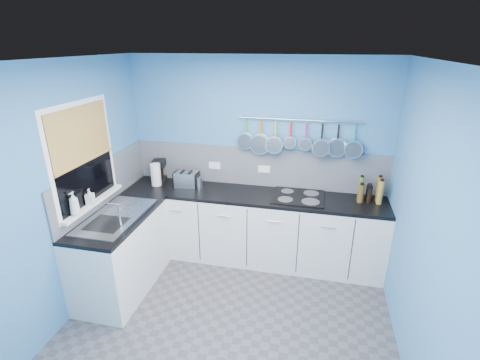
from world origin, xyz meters
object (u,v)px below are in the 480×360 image
at_px(soap_bottle_b, 90,197).
at_px(paper_towel, 156,175).
at_px(soap_bottle_a, 74,204).
at_px(coffee_maker, 159,171).
at_px(toaster, 187,179).
at_px(canister, 199,182).
at_px(hob, 299,197).

relative_size(soap_bottle_b, paper_towel, 0.60).
distance_m(soap_bottle_a, coffee_maker, 1.37).
bearing_deg(coffee_maker, soap_bottle_a, -112.98).
bearing_deg(soap_bottle_a, paper_towel, 77.45).
bearing_deg(soap_bottle_b, toaster, 56.73).
bearing_deg(canister, soap_bottle_b, -129.34).
relative_size(paper_towel, coffee_maker, 0.97).
xyz_separation_m(coffee_maker, hob, (1.83, -0.11, -0.14)).
xyz_separation_m(paper_towel, hob, (1.82, 0.01, -0.14)).
distance_m(soap_bottle_b, canister, 1.32).
relative_size(coffee_maker, toaster, 1.00).
xyz_separation_m(soap_bottle_b, hob, (2.09, 0.99, -0.23)).
distance_m(coffee_maker, canister, 0.59).
height_order(coffee_maker, hob, coffee_maker).
height_order(soap_bottle_a, coffee_maker, soap_bottle_a).
bearing_deg(hob, soap_bottle_b, -154.71).
bearing_deg(paper_towel, canister, 4.01).
xyz_separation_m(soap_bottle_a, canister, (0.83, 1.26, -0.20)).
bearing_deg(toaster, soap_bottle_a, -125.41).
height_order(soap_bottle_a, canister, soap_bottle_a).
height_order(coffee_maker, toaster, coffee_maker).
bearing_deg(toaster, hob, -8.76).
bearing_deg(toaster, canister, -9.36).
bearing_deg(canister, toaster, 178.13).
xyz_separation_m(toaster, hob, (1.42, -0.03, -0.09)).
height_order(paper_towel, toaster, paper_towel).
bearing_deg(hob, soap_bottle_a, -149.52).
bearing_deg(toaster, coffee_maker, 161.46).
xyz_separation_m(soap_bottle_a, hob, (2.09, 1.23, -0.26)).
bearing_deg(soap_bottle_a, coffee_maker, 79.15).
distance_m(soap_bottle_b, paper_towel, 1.02).
distance_m(soap_bottle_a, soap_bottle_b, 0.24).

